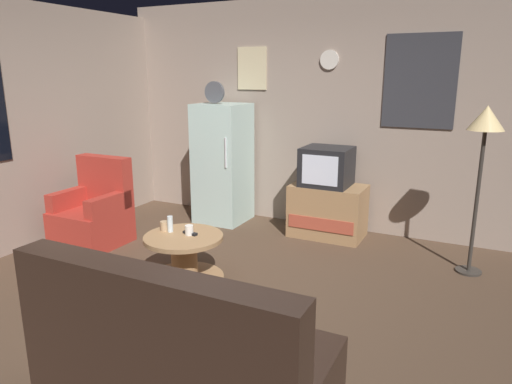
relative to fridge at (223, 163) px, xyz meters
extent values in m
plane|color=#4C3828|center=(1.07, -2.03, -0.75)|extent=(12.00, 12.00, 0.00)
cube|color=gray|center=(1.07, 0.42, 0.61)|extent=(5.20, 0.10, 2.74)
cube|color=#333338|center=(2.26, 0.36, 1.02)|extent=(0.76, 0.02, 1.00)
cube|color=beige|center=(0.24, 0.36, 1.17)|extent=(0.40, 0.02, 0.52)
cylinder|color=silver|center=(1.25, 0.36, 1.26)|extent=(0.22, 0.03, 0.22)
cube|color=silver|center=(0.00, 0.00, 0.00)|extent=(0.60, 0.60, 1.50)
cylinder|color=silver|center=(0.22, -0.30, 0.20)|extent=(0.02, 0.02, 0.36)
cylinder|color=#4C4C51|center=(-0.05, -0.08, 0.89)|extent=(0.26, 0.04, 0.26)
cube|color=#9E754C|center=(1.40, 0.01, -0.45)|extent=(0.84, 0.52, 0.61)
cube|color=#AD4733|center=(1.40, -0.25, -0.54)|extent=(0.76, 0.01, 0.15)
cube|color=black|center=(1.37, 0.01, 0.08)|extent=(0.54, 0.50, 0.44)
cube|color=silver|center=(1.37, -0.24, 0.08)|extent=(0.41, 0.01, 0.33)
cylinder|color=#332D28|center=(2.96, -0.39, -0.74)|extent=(0.24, 0.24, 0.02)
cylinder|color=#332D28|center=(2.96, -0.39, -0.05)|extent=(0.04, 0.04, 1.40)
cone|color=#F2D18C|center=(2.96, -0.39, 0.73)|extent=(0.32, 0.32, 0.22)
cylinder|color=#9E754C|center=(0.61, -1.76, -0.73)|extent=(0.72, 0.72, 0.04)
cylinder|color=#9E754C|center=(0.61, -1.76, -0.53)|extent=(0.24, 0.24, 0.40)
cylinder|color=#9E754C|center=(0.61, -1.76, -0.33)|extent=(0.72, 0.72, 0.04)
cylinder|color=silver|center=(0.44, -1.73, -0.24)|extent=(0.05, 0.05, 0.15)
cylinder|color=silver|center=(0.65, -1.72, -0.27)|extent=(0.08, 0.08, 0.09)
cylinder|color=tan|center=(0.37, -1.73, -0.27)|extent=(0.08, 0.08, 0.09)
cube|color=black|center=(0.65, -1.71, -0.30)|extent=(0.16, 0.07, 0.02)
cube|color=#A52D23|center=(-0.87, -1.43, -0.55)|extent=(0.68, 0.68, 0.40)
cube|color=#A52D23|center=(-0.87, -1.17, -0.07)|extent=(0.68, 0.16, 0.56)
cube|color=#A52D23|center=(-1.15, -1.43, -0.25)|extent=(0.12, 0.60, 0.20)
cube|color=#A52D23|center=(-0.59, -1.43, -0.25)|extent=(0.12, 0.60, 0.20)
cube|color=black|center=(1.54, -3.09, -0.55)|extent=(1.70, 0.80, 0.40)
cube|color=black|center=(1.54, -3.39, -0.09)|extent=(1.70, 0.20, 0.52)
camera|label=1|loc=(2.98, -5.08, 1.12)|focal=32.96mm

